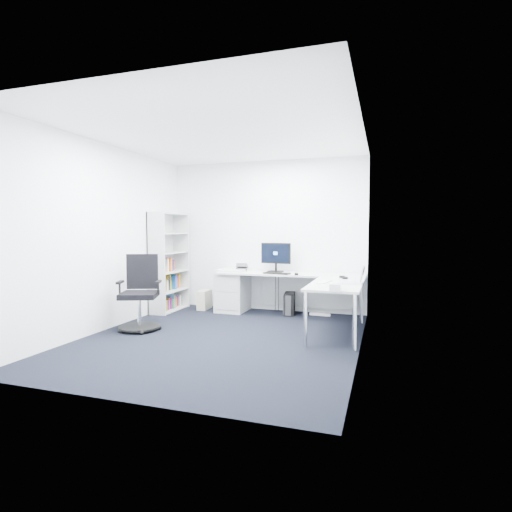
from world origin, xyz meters
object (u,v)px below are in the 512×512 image
(l_desk, at_px, (286,297))
(monitor, at_px, (276,257))
(task_chair, at_px, (139,293))
(laptop, at_px, (346,274))
(bookshelf, at_px, (169,262))

(l_desk, bearing_deg, monitor, 124.39)
(l_desk, distance_m, task_chair, 2.30)
(l_desk, xyz_separation_m, task_chair, (-1.86, -1.35, 0.19))
(task_chair, distance_m, monitor, 2.41)
(task_chair, relative_size, monitor, 2.00)
(monitor, xyz_separation_m, laptop, (1.31, -1.14, -0.14))
(task_chair, xyz_separation_m, monitor, (1.57, 1.78, 0.44))
(task_chair, bearing_deg, laptop, -9.06)
(l_desk, distance_m, laptop, 1.33)
(bookshelf, bearing_deg, l_desk, -1.32)
(l_desk, bearing_deg, laptop, -34.89)
(bookshelf, xyz_separation_m, task_chair, (0.32, -1.40, -0.34))
(bookshelf, xyz_separation_m, laptop, (3.19, -0.76, -0.03))
(monitor, relative_size, laptop, 1.52)
(l_desk, distance_m, bookshelf, 2.24)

